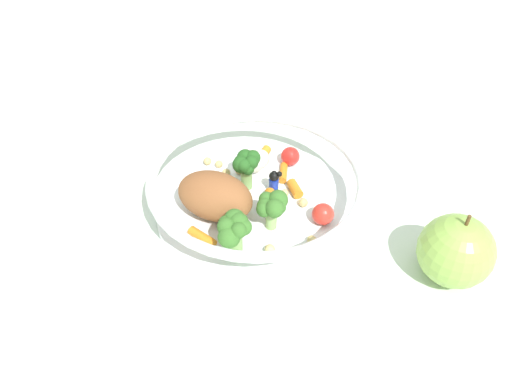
% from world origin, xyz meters
% --- Properties ---
extents(ground_plane, '(2.40, 2.40, 0.00)m').
position_xyz_m(ground_plane, '(0.00, 0.00, 0.00)').
color(ground_plane, silver).
extents(food_container, '(0.25, 0.25, 0.07)m').
position_xyz_m(food_container, '(-0.02, -0.00, 0.03)').
color(food_container, white).
rests_on(food_container, ground_plane).
extents(loose_apple, '(0.08, 0.08, 0.09)m').
position_xyz_m(loose_apple, '(0.20, -0.06, 0.04)').
color(loose_apple, '#8CB74C').
rests_on(loose_apple, ground_plane).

